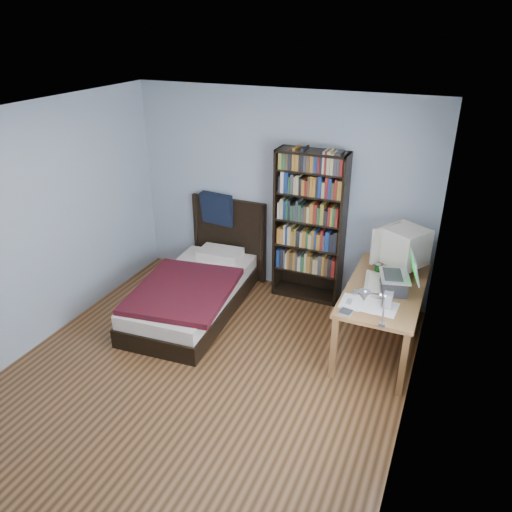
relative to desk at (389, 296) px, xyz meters
name	(u,v)px	position (x,y,z in m)	size (l,w,h in m)	color
room	(198,264)	(-1.48, -1.60, 0.84)	(4.20, 4.24, 2.50)	#492D15
desk	(389,296)	(0.00, 0.00, 0.00)	(0.75, 1.48, 0.73)	brown
crt_monitor	(403,246)	(0.07, 0.05, 0.60)	(0.60, 0.55, 0.49)	beige
laptop	(396,281)	(0.10, -0.46, 0.44)	(0.44, 0.42, 0.44)	#2D2D30
desk_lamp	(368,299)	(0.00, -1.46, 0.75)	(0.21, 0.45, 0.54)	#99999E
keyboard	(374,284)	(-0.11, -0.41, 0.34)	(0.20, 0.51, 0.04)	beige
speaker	(388,301)	(0.09, -0.80, 0.40)	(0.08, 0.08, 0.16)	gray
soda_can	(378,269)	(-0.13, -0.15, 0.38)	(0.06, 0.06, 0.12)	#07370E
mouse	(389,275)	(-0.01, -0.16, 0.34)	(0.07, 0.12, 0.04)	silver
phone_silver	(355,293)	(-0.25, -0.65, 0.33)	(0.05, 0.09, 0.02)	silver
phone_grey	(349,302)	(-0.27, -0.85, 0.33)	(0.05, 0.09, 0.02)	gray
external_drive	(346,312)	(-0.25, -1.05, 0.33)	(0.11, 0.11, 0.02)	gray
bookshelf	(309,227)	(-1.06, 0.33, 0.52)	(0.84, 0.30, 1.86)	black
bed	(196,288)	(-2.20, -0.47, -0.15)	(1.21, 2.10, 1.16)	black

